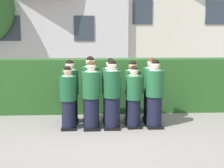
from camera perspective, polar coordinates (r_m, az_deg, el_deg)
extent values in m
plane|color=gray|center=(7.59, 0.11, -8.15)|extent=(60.00, 60.00, 0.00)
cylinder|color=black|center=(7.51, -8.08, -5.65)|extent=(0.34, 0.34, 0.71)
cube|color=black|center=(7.60, -8.02, -8.04)|extent=(0.37, 0.45, 0.05)
cylinder|color=#19512D|center=(7.37, -8.20, -0.80)|extent=(0.40, 0.40, 0.58)
cylinder|color=white|center=(7.32, -8.25, 1.48)|extent=(0.25, 0.25, 0.03)
cube|color=#236038|center=(7.53, -8.13, 0.32)|extent=(0.04, 0.01, 0.26)
sphere|color=tan|center=(7.31, -8.27, 2.37)|extent=(0.20, 0.20, 0.20)
sphere|color=black|center=(7.30, -8.28, 2.64)|extent=(0.18, 0.18, 0.18)
cylinder|color=black|center=(7.44, -3.83, -5.48)|extent=(0.37, 0.37, 0.77)
cube|color=black|center=(7.54, -3.80, -8.10)|extent=(0.39, 0.48, 0.05)
cylinder|color=#1E5B33|center=(7.29, -3.89, -0.16)|extent=(0.43, 0.43, 0.63)
cylinder|color=white|center=(7.25, -3.92, 2.34)|extent=(0.27, 0.27, 0.03)
cube|color=navy|center=(7.48, -3.90, 1.05)|extent=(0.04, 0.01, 0.28)
sphere|color=beige|center=(7.23, -3.93, 3.31)|extent=(0.22, 0.22, 0.22)
sphere|color=#472D19|center=(7.23, -3.93, 3.61)|extent=(0.20, 0.20, 0.20)
cylinder|color=black|center=(7.47, 0.00, -5.36)|extent=(0.37, 0.37, 0.77)
cube|color=black|center=(7.57, 0.00, -8.01)|extent=(0.41, 0.50, 0.05)
cylinder|color=#19512D|center=(7.32, 0.00, -0.01)|extent=(0.44, 0.44, 0.64)
cylinder|color=white|center=(7.28, 0.00, 2.52)|extent=(0.27, 0.27, 0.03)
cube|color=navy|center=(7.51, -0.01, 1.21)|extent=(0.04, 0.01, 0.28)
sphere|color=beige|center=(7.26, 0.00, 3.49)|extent=(0.22, 0.22, 0.22)
sphere|color=black|center=(7.26, 0.00, 3.79)|extent=(0.20, 0.20, 0.20)
cube|color=white|center=(7.61, -0.02, -0.38)|extent=(0.15, 0.01, 0.20)
cylinder|color=black|center=(7.58, 4.03, -5.44)|extent=(0.34, 0.34, 0.70)
cube|color=black|center=(7.67, 4.00, -7.80)|extent=(0.40, 0.47, 0.05)
cylinder|color=#1E5B33|center=(7.45, 4.08, -0.67)|extent=(0.40, 0.40, 0.58)
cylinder|color=white|center=(7.40, 4.11, 1.58)|extent=(0.25, 0.25, 0.03)
cube|color=navy|center=(7.61, 3.77, 0.43)|extent=(0.04, 0.02, 0.25)
sphere|color=beige|center=(7.39, 4.12, 2.45)|extent=(0.20, 0.20, 0.20)
sphere|color=black|center=(7.38, 4.12, 2.72)|extent=(0.18, 0.18, 0.18)
cylinder|color=black|center=(7.63, 7.87, -5.13)|extent=(0.37, 0.37, 0.77)
cube|color=black|center=(7.73, 7.81, -7.72)|extent=(0.40, 0.49, 0.05)
cylinder|color=#1E5B33|center=(7.49, 7.99, 0.10)|extent=(0.44, 0.44, 0.64)
cylinder|color=white|center=(7.45, 8.05, 2.57)|extent=(0.27, 0.27, 0.03)
cube|color=navy|center=(7.67, 7.66, 1.29)|extent=(0.04, 0.01, 0.28)
sphere|color=beige|center=(7.43, 8.07, 3.52)|extent=(0.22, 0.22, 0.22)
sphere|color=black|center=(7.43, 8.07, 3.81)|extent=(0.20, 0.20, 0.20)
cube|color=white|center=(7.77, 7.51, -0.27)|extent=(0.15, 0.01, 0.20)
cylinder|color=black|center=(7.99, -7.71, -4.55)|extent=(0.36, 0.36, 0.76)
cube|color=black|center=(8.08, -7.65, -6.98)|extent=(0.39, 0.48, 0.05)
cylinder|color=#19512D|center=(7.85, -7.82, 0.34)|extent=(0.43, 0.43, 0.62)
cylinder|color=white|center=(7.81, -7.87, 2.64)|extent=(0.26, 0.26, 0.03)
cube|color=gold|center=(8.03, -7.68, 1.45)|extent=(0.04, 0.01, 0.27)
sphere|color=beige|center=(7.79, -7.89, 3.53)|extent=(0.21, 0.21, 0.21)
sphere|color=black|center=(7.79, -7.90, 3.80)|extent=(0.20, 0.20, 0.20)
cube|color=white|center=(8.13, -7.60, -0.01)|extent=(0.15, 0.01, 0.20)
cylinder|color=black|center=(7.96, -3.98, -4.38)|extent=(0.38, 0.38, 0.80)
cube|color=black|center=(8.06, -3.95, -6.95)|extent=(0.44, 0.53, 0.05)
cylinder|color=#19512D|center=(7.82, -4.04, 0.80)|extent=(0.45, 0.45, 0.66)
cylinder|color=white|center=(7.78, -4.07, 3.23)|extent=(0.28, 0.28, 0.03)
cube|color=gold|center=(8.01, -4.16, 1.96)|extent=(0.04, 0.02, 0.29)
sphere|color=beige|center=(7.77, -4.08, 4.17)|extent=(0.22, 0.22, 0.22)
sphere|color=black|center=(7.76, -4.08, 4.46)|extent=(0.21, 0.21, 0.21)
cylinder|color=black|center=(8.00, -0.29, -4.38)|extent=(0.37, 0.37, 0.77)
cube|color=black|center=(8.09, -0.29, -6.86)|extent=(0.40, 0.49, 0.05)
cylinder|color=#1E5B33|center=(7.86, -0.30, 0.60)|extent=(0.44, 0.44, 0.64)
cylinder|color=white|center=(7.82, -0.30, 2.94)|extent=(0.27, 0.27, 0.03)
cube|color=#236038|center=(8.05, -0.42, 1.72)|extent=(0.04, 0.01, 0.28)
sphere|color=beige|center=(7.81, -0.30, 3.85)|extent=(0.22, 0.22, 0.22)
sphere|color=black|center=(7.80, -0.30, 4.13)|extent=(0.20, 0.20, 0.20)
cylinder|color=black|center=(8.05, 3.79, -4.42)|extent=(0.35, 0.35, 0.74)
cube|color=black|center=(8.14, 3.77, -6.79)|extent=(0.38, 0.46, 0.05)
cylinder|color=#1E5B33|center=(7.92, 3.84, 0.33)|extent=(0.42, 0.42, 0.61)
cylinder|color=white|center=(7.87, 3.87, 2.57)|extent=(0.26, 0.26, 0.03)
cube|color=gold|center=(8.09, 3.67, 1.41)|extent=(0.04, 0.01, 0.27)
sphere|color=tan|center=(7.86, 3.88, 3.43)|extent=(0.21, 0.21, 0.21)
sphere|color=black|center=(7.86, 3.88, 3.70)|extent=(0.19, 0.19, 0.19)
cube|color=white|center=(8.19, 3.59, -0.01)|extent=(0.15, 0.01, 0.20)
cylinder|color=black|center=(8.11, 7.21, -4.26)|extent=(0.37, 0.37, 0.77)
cube|color=black|center=(8.20, 7.16, -6.72)|extent=(0.40, 0.49, 0.05)
cylinder|color=#1E5B33|center=(7.97, 7.32, 0.69)|extent=(0.44, 0.44, 0.64)
cylinder|color=white|center=(7.93, 7.37, 3.01)|extent=(0.27, 0.27, 0.03)
cube|color=gold|center=(8.16, 7.12, 1.80)|extent=(0.04, 0.01, 0.28)
sphere|color=beige|center=(7.92, 7.39, 3.90)|extent=(0.22, 0.22, 0.22)
sphere|color=#472D19|center=(7.91, 7.39, 4.18)|extent=(0.20, 0.20, 0.20)
cube|color=#285623|center=(9.00, -0.49, -0.25)|extent=(9.13, 0.70, 1.57)
cube|color=beige|center=(16.17, 10.78, 10.41)|extent=(7.48, 3.17, 5.26)
cube|color=#2D3842|center=(14.30, 5.71, 13.22)|extent=(0.90, 0.04, 1.10)
cube|color=#2D3842|center=(15.18, 18.67, 12.56)|extent=(0.90, 0.04, 1.10)
cube|color=silver|center=(15.78, -10.92, 8.27)|extent=(7.20, 3.55, 4.07)
cube|color=#2D3842|center=(14.34, -18.47, 9.83)|extent=(0.90, 0.04, 1.10)
cube|color=#2D3842|center=(13.86, -5.22, 10.30)|extent=(0.90, 0.04, 1.10)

